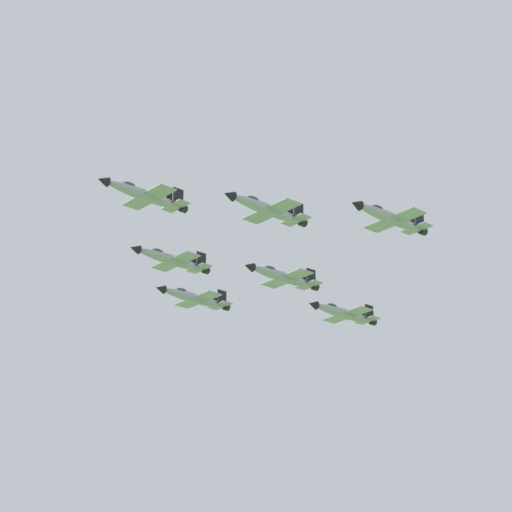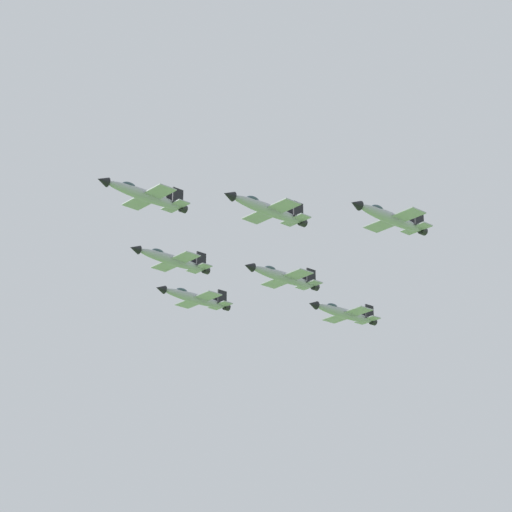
{
  "view_description": "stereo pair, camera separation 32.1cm",
  "coord_description": "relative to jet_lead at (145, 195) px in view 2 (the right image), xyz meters",
  "views": [
    {
      "loc": [
        72.58,
        -118.51,
        87.95
      ],
      "look_at": [
        -22.83,
        14.95,
        153.48
      ],
      "focal_mm": 73.35,
      "sensor_mm": 36.0,
      "label": 1
    },
    {
      "loc": [
        72.84,
        -118.32,
        87.95
      ],
      "look_at": [
        -22.83,
        14.95,
        153.48
      ],
      "focal_mm": 73.35,
      "sensor_mm": 36.0,
      "label": 2
    }
  ],
  "objects": [
    {
      "name": "jet_lead",
      "position": [
        0.0,
        0.0,
        0.0
      ],
      "size": [
        10.72,
        16.92,
        3.59
      ],
      "rotation": [
        0.0,
        0.0,
        4.49
      ],
      "color": "#9EA3A8"
    },
    {
      "name": "jet_left_wingman",
      "position": [
        15.57,
        11.38,
        -2.35
      ],
      "size": [
        10.79,
        17.04,
        3.61
      ],
      "rotation": [
        0.0,
        0.0,
        4.5
      ],
      "color": "#9EA3A8"
    },
    {
      "name": "jet_right_wingman",
      "position": [
        -8.73,
        17.2,
        -3.41
      ],
      "size": [
        10.61,
        16.72,
        3.55
      ],
      "rotation": [
        0.0,
        0.0,
        4.49
      ],
      "color": "#9EA3A8"
    },
    {
      "name": "jet_left_outer",
      "position": [
        31.14,
        22.77,
        -3.78
      ],
      "size": [
        10.77,
        16.98,
        3.6
      ],
      "rotation": [
        0.0,
        0.0,
        4.49
      ],
      "color": "#9EA3A8"
    },
    {
      "name": "jet_right_outer",
      "position": [
        -17.45,
        34.4,
        -3.7
      ],
      "size": [
        10.98,
        17.3,
        3.67
      ],
      "rotation": [
        0.0,
        0.0,
        4.49
      ],
      "color": "#9EA3A8"
    },
    {
      "name": "jet_slot_rear",
      "position": [
        6.84,
        28.58,
        -6.5
      ],
      "size": [
        10.6,
        16.67,
        3.54
      ],
      "rotation": [
        0.0,
        0.0,
        4.48
      ],
      "color": "#9EA3A8"
    },
    {
      "name": "jet_trailing",
      "position": [
        10.27,
        42.88,
        -9.86
      ],
      "size": [
        10.42,
        16.34,
        3.48
      ],
      "rotation": [
        0.0,
        0.0,
        4.46
      ],
      "color": "#9EA3A8"
    }
  ]
}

